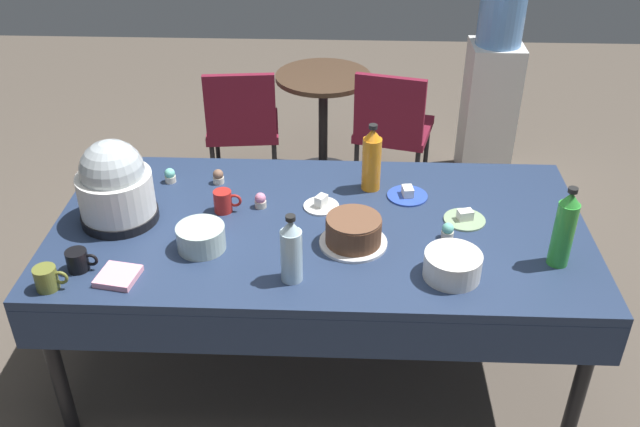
{
  "coord_description": "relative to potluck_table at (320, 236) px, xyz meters",
  "views": [
    {
      "loc": [
        0.1,
        -2.41,
        2.35
      ],
      "look_at": [
        0.0,
        0.0,
        0.8
      ],
      "focal_mm": 39.31,
      "sensor_mm": 36.0,
      "label": 1
    }
  ],
  "objects": [
    {
      "name": "ground",
      "position": [
        0.0,
        0.0,
        -0.69
      ],
      "size": [
        9.0,
        9.0,
        0.0
      ],
      "primitive_type": "plane",
      "color": "brown"
    },
    {
      "name": "potluck_table",
      "position": [
        0.0,
        0.0,
        0.0
      ],
      "size": [
        2.2,
        1.1,
        0.75
      ],
      "color": "navy",
      "rests_on": "ground"
    },
    {
      "name": "frosted_layer_cake",
      "position": [
        0.14,
        -0.14,
        0.12
      ],
      "size": [
        0.27,
        0.27,
        0.12
      ],
      "color": "silver",
      "rests_on": "potluck_table"
    },
    {
      "name": "slow_cooker",
      "position": [
        -0.83,
        0.0,
        0.23
      ],
      "size": [
        0.32,
        0.32,
        0.36
      ],
      "color": "black",
      "rests_on": "potluck_table"
    },
    {
      "name": "glass_salad_bowl",
      "position": [
        -0.46,
        -0.19,
        0.11
      ],
      "size": [
        0.19,
        0.19,
        0.1
      ],
      "primitive_type": "cylinder",
      "color": "#B2C6BC",
      "rests_on": "potluck_table"
    },
    {
      "name": "ceramic_snack_bowl",
      "position": [
        0.5,
        -0.33,
        0.11
      ],
      "size": [
        0.21,
        0.21,
        0.1
      ],
      "primitive_type": "cylinder",
      "color": "silver",
      "rests_on": "potluck_table"
    },
    {
      "name": "dessert_plate_sage",
      "position": [
        0.6,
        0.05,
        0.07
      ],
      "size": [
        0.17,
        0.17,
        0.05
      ],
      "color": "#8CA87F",
      "rests_on": "potluck_table"
    },
    {
      "name": "dessert_plate_white",
      "position": [
        0.0,
        0.13,
        0.08
      ],
      "size": [
        0.15,
        0.15,
        0.06
      ],
      "color": "white",
      "rests_on": "potluck_table"
    },
    {
      "name": "dessert_plate_cobalt",
      "position": [
        0.38,
        0.23,
        0.07
      ],
      "size": [
        0.18,
        0.18,
        0.05
      ],
      "color": "#2D4CB2",
      "rests_on": "potluck_table"
    },
    {
      "name": "cupcake_berry",
      "position": [
        -0.47,
        0.32,
        0.09
      ],
      "size": [
        0.05,
        0.05,
        0.07
      ],
      "color": "beige",
      "rests_on": "potluck_table"
    },
    {
      "name": "cupcake_cocoa",
      "position": [
        -0.26,
        0.12,
        0.09
      ],
      "size": [
        0.05,
        0.05,
        0.07
      ],
      "color": "beige",
      "rests_on": "potluck_table"
    },
    {
      "name": "cupcake_rose",
      "position": [
        -0.69,
        0.32,
        0.09
      ],
      "size": [
        0.05,
        0.05,
        0.07
      ],
      "color": "beige",
      "rests_on": "potluck_table"
    },
    {
      "name": "cupcake_mint",
      "position": [
        0.51,
        -0.08,
        0.09
      ],
      "size": [
        0.05,
        0.05,
        0.07
      ],
      "color": "beige",
      "rests_on": "potluck_table"
    },
    {
      "name": "soda_bottle_orange_juice",
      "position": [
        0.21,
        0.3,
        0.21
      ],
      "size": [
        0.08,
        0.08,
        0.31
      ],
      "color": "orange",
      "rests_on": "potluck_table"
    },
    {
      "name": "soda_bottle_water",
      "position": [
        -0.09,
        -0.37,
        0.19
      ],
      "size": [
        0.08,
        0.08,
        0.28
      ],
      "color": "silver",
      "rests_on": "potluck_table"
    },
    {
      "name": "soda_bottle_lime_soda",
      "position": [
        0.91,
        -0.23,
        0.22
      ],
      "size": [
        0.08,
        0.08,
        0.33
      ],
      "color": "green",
      "rests_on": "potluck_table"
    },
    {
      "name": "coffee_mug_olive",
      "position": [
        -0.96,
        -0.46,
        0.11
      ],
      "size": [
        0.12,
        0.08,
        0.09
      ],
      "color": "olive",
      "rests_on": "potluck_table"
    },
    {
      "name": "coffee_mug_black",
      "position": [
        -0.89,
        -0.35,
        0.1
      ],
      "size": [
        0.12,
        0.08,
        0.08
      ],
      "color": "black",
      "rests_on": "potluck_table"
    },
    {
      "name": "coffee_mug_red",
      "position": [
        -0.41,
        0.08,
        0.11
      ],
      "size": [
        0.12,
        0.08,
        0.1
      ],
      "color": "#B2231E",
      "rests_on": "potluck_table"
    },
    {
      "name": "paper_napkin_stack",
      "position": [
        -0.73,
        -0.4,
        0.07
      ],
      "size": [
        0.16,
        0.16,
        0.02
      ],
      "primitive_type": "cube",
      "rotation": [
        0.0,
        0.0,
        -0.17
      ],
      "color": "pink",
      "rests_on": "potluck_table"
    },
    {
      "name": "maroon_chair_left",
      "position": [
        -0.54,
        1.5,
        -0.2
      ],
      "size": [
        0.49,
        0.49,
        0.85
      ],
      "color": "maroon",
      "rests_on": "ground"
    },
    {
      "name": "maroon_chair_right",
      "position": [
        0.38,
        1.5,
        -0.2
      ],
      "size": [
        0.54,
        0.54,
        0.85
      ],
      "color": "maroon",
      "rests_on": "ground"
    },
    {
      "name": "round_cafe_table",
      "position": [
        -0.05,
        1.73,
        -0.19
      ],
      "size": [
        0.6,
        0.6,
        0.72
      ],
      "color": "#473323",
      "rests_on": "ground"
    },
    {
      "name": "water_cooler",
      "position": [
        1.02,
        1.82,
        -0.1
      ],
      "size": [
        0.32,
        0.32,
        1.24
      ],
      "color": "silver",
      "rests_on": "ground"
    }
  ]
}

